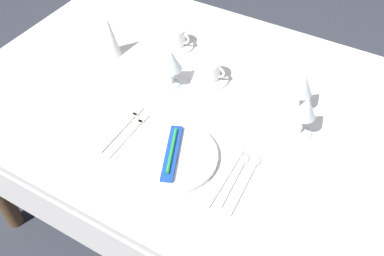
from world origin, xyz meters
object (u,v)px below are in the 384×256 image
Objects in this scene: wine_glass_right at (306,109)px; coffee_cup_left at (176,36)px; coffee_cup_right at (210,70)px; wine_glass_centre at (303,87)px; wine_glass_left at (171,61)px; napkin_folded at (109,35)px; spoon_dessert at (248,177)px; fork_outer at (130,133)px; toothbrush_package at (172,152)px; dinner_knife at (224,178)px; spoon_soup at (237,173)px; dinner_plate at (172,156)px; fork_inner at (123,127)px.

coffee_cup_left is at bearing 160.57° from wine_glass_right.
coffee_cup_right is 0.33m from wine_glass_centre.
coffee_cup_left is 0.24m from wine_glass_left.
wine_glass_centre is 0.88× the size of napkin_folded.
spoon_dessert is at bearing -105.94° from wine_glass_right.
fork_outer is 1.45× the size of wine_glass_left.
napkin_folded is at bearing 145.36° from toothbrush_package.
dinner_knife is (0.17, 0.01, -0.02)m from toothbrush_package.
coffee_cup_right is (-0.24, 0.37, 0.04)m from dinner_knife.
wine_glass_right is (0.46, 0.27, 0.10)m from fork_outer.
coffee_cup_left is (-0.12, 0.47, 0.04)m from fork_outer.
spoon_dessert is at bearing 4.17° from fork_outer.
wine_glass_centre is at bearing 80.15° from spoon_soup.
wine_glass_right reaches higher than dinner_plate.
spoon_soup is 2.12× the size of coffee_cup_left.
coffee_cup_right reaches higher than dinner_knife.
spoon_soup is (0.19, 0.05, -0.02)m from toothbrush_package.
dinner_plate is 0.20m from fork_inner.
wine_glass_centre is (0.25, 0.39, 0.09)m from dinner_plate.
fork_inner is at bearing 171.82° from toothbrush_package.
toothbrush_package is at bearing -136.09° from wine_glass_right.
spoon_soup is at bearing -32.89° from wine_glass_left.
wine_glass_centre is at bearing 13.21° from wine_glass_left.
fork_outer is 0.55m from wine_glass_right.
wine_glass_centre is (0.06, 0.34, 0.10)m from spoon_soup.
wine_glass_left is at bearing -62.78° from coffee_cup_left.
coffee_cup_right is 0.39m from wine_glass_right.
toothbrush_package is at bearing -78.90° from coffee_cup_right.
coffee_cup_right is at bearing -28.54° from coffee_cup_left.
toothbrush_package reaches higher than dinner_knife.
wine_glass_right is (0.50, 0.26, 0.10)m from fork_inner.
wine_glass_centre is at bearing 41.25° from fork_outer.
fork_inner is 1.52× the size of wine_glass_centre.
coffee_cup_left is (-0.45, 0.48, 0.04)m from dinner_knife.
wine_glass_left is (-0.18, 0.29, 0.09)m from dinner_plate.
dinner_plate is at bearing -5.85° from fork_outer.
fork_inner is 0.43m from spoon_dessert.
wine_glass_right is at bearing 74.06° from spoon_dessert.
wine_glass_centre is at bearing 56.72° from dinner_plate.
coffee_cup_right is (-0.30, 0.33, 0.04)m from spoon_dessert.
spoon_dessert is 2.31× the size of coffee_cup_left.
coffee_cup_right is at bearing 41.40° from wine_glass_left.
spoon_dessert is 1.58× the size of wine_glass_left.
fork_outer is 0.92× the size of spoon_dessert.
wine_glass_left is (-0.41, 0.24, 0.10)m from spoon_dessert.
wine_glass_right is (0.47, 0.00, 0.00)m from wine_glass_left.
toothbrush_package is 2.09× the size of coffee_cup_left.
wine_glass_left is at bearing 121.83° from dinner_plate.
dinner_plate is 0.17m from dinner_knife.
wine_glass_left is 0.94× the size of wine_glass_right.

